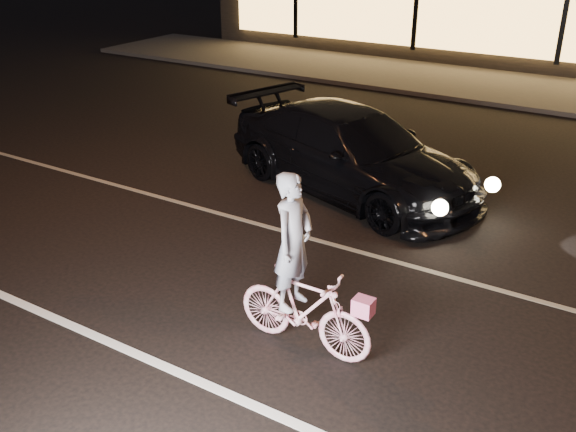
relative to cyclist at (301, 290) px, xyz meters
The scene contains 6 objects.
ground 0.87m from the cyclist, 119.61° to the left, with size 90.00×90.00×0.00m, color black.
lane_stripe_near 1.35m from the cyclist, 101.52° to the right, with size 60.00×0.12×0.01m, color silver.
lane_stripe_far 2.52m from the cyclist, 95.37° to the left, with size 60.00×0.10×0.01m, color gray.
sidewalk 13.42m from the cyclist, 90.96° to the left, with size 30.00×4.00×0.12m, color #383533.
cyclist is the anchor object (origin of this frame).
sedan 4.71m from the cyclist, 109.81° to the left, with size 5.38×3.44×1.45m.
Camera 1 is at (3.26, -5.58, 4.42)m, focal length 40.00 mm.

